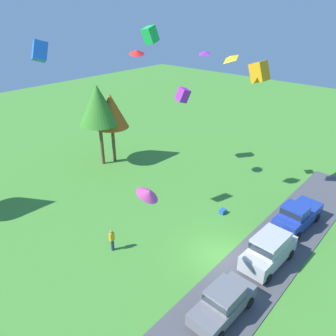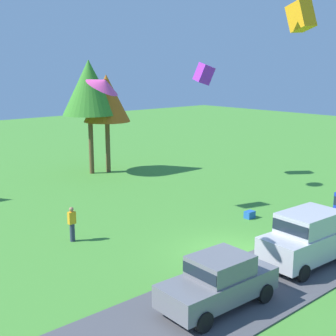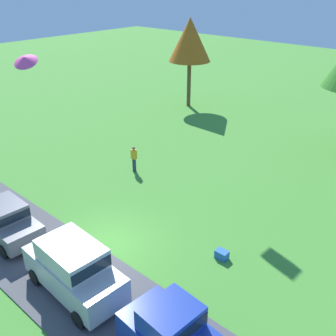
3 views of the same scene
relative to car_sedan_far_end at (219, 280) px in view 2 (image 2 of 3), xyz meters
The scene contains 11 objects.
ground_plane 5.09m from the car_sedan_far_end, 37.17° to the left, with size 120.00×120.00×0.00m, color #478E33.
pavement_strip 4.10m from the car_sedan_far_end, ahead, with size 36.00×4.40×0.06m, color #4C4C51.
car_sedan_far_end is the anchor object (origin of this frame).
car_suv_near_entrance 5.51m from the car_sedan_far_end, ahead, with size 4.68×2.22×2.28m.
person_watching_sky 9.01m from the car_sedan_far_end, 93.52° to the left, with size 0.36×0.24×1.71m.
tree_lone_near 23.25m from the car_sedan_far_end, 68.72° to the left, with size 4.17×4.17×8.80m.
tree_left_of_center 23.17m from the car_sedan_far_end, 65.31° to the left, with size 3.64×3.64×7.69m.
cooler_box 10.32m from the car_sedan_far_end, 32.80° to the left, with size 0.56×0.40×0.40m, color blue.
kite_box_high_left 21.10m from the car_sedan_far_end, 46.01° to the left, with size 0.95×0.95×1.33m, color purple.
kite_delta_topmost 7.81m from the car_sedan_far_end, 121.93° to the left, with size 1.19×1.19×0.31m, color #EA4C9E.
kite_box_high_right 17.67m from the car_sedan_far_end, 24.45° to the left, with size 1.10×1.10×1.54m, color orange.
Camera 2 is at (-15.20, -13.06, 8.23)m, focal length 50.00 mm.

